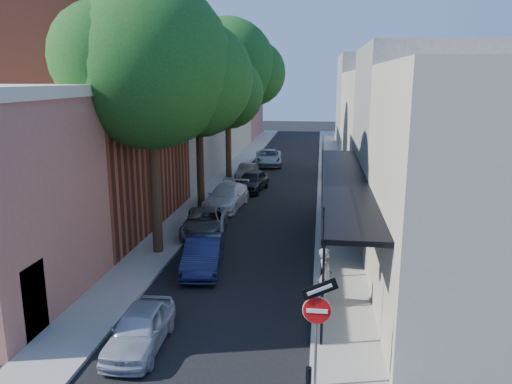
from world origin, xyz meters
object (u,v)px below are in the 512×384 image
(oak_mid, at_px, (206,86))
(parked_car_a, at_px, (140,329))
(oak_far, at_px, (234,68))
(parked_car_c, at_px, (205,223))
(pedestrian, at_px, (325,276))
(parked_car_d, at_px, (227,197))
(parked_car_g, at_px, (268,158))
(sign_post, at_px, (317,315))
(parked_car_b, at_px, (203,254))
(bollard, at_px, (308,383))
(parked_car_f, at_px, (247,171))
(parked_car_e, at_px, (252,181))
(oak_near, at_px, (162,69))

(oak_mid, bearing_deg, parked_car_a, -84.21)
(oak_far, distance_m, parked_car_c, 16.28)
(oak_mid, distance_m, pedestrian, 15.51)
(parked_car_d, height_order, parked_car_g, parked_car_d)
(sign_post, height_order, parked_car_b, sign_post)
(sign_post, relative_size, parked_car_b, 0.74)
(oak_mid, height_order, parked_car_g, oak_mid)
(bollard, relative_size, parked_car_f, 0.23)
(parked_car_a, relative_size, parked_car_d, 0.72)
(parked_car_a, xyz_separation_m, pedestrian, (5.21, 3.27, 0.51))
(parked_car_f, bearing_deg, oak_mid, -92.80)
(parked_car_c, xyz_separation_m, pedestrian, (5.78, -7.28, 0.49))
(oak_mid, distance_m, parked_car_d, 6.46)
(oak_far, relative_size, parked_car_f, 3.49)
(parked_car_d, bearing_deg, parked_car_a, -83.05)
(parked_car_f, bearing_deg, parked_car_a, -84.79)
(bollard, xyz_separation_m, parked_car_c, (-5.38, 12.42, 0.10))
(parked_car_e, bearing_deg, parked_car_d, -92.41)
(parked_car_f, bearing_deg, oak_far, 171.23)
(sign_post, distance_m, pedestrian, 4.77)
(parked_car_a, xyz_separation_m, parked_car_c, (-0.57, 10.56, 0.03))
(bollard, xyz_separation_m, pedestrian, (0.40, 5.14, 0.58))
(oak_far, distance_m, parked_car_a, 26.10)
(bollard, relative_size, parked_car_b, 0.20)
(oak_near, distance_m, pedestrian, 10.63)
(parked_car_a, bearing_deg, pedestrian, 30.56)
(parked_car_b, bearing_deg, sign_post, -65.70)
(oak_mid, height_order, pedestrian, oak_mid)
(bollard, relative_size, parked_car_a, 0.23)
(parked_car_d, relative_size, parked_car_f, 1.40)
(oak_mid, xyz_separation_m, parked_car_f, (1.03, 8.82, -6.49))
(parked_car_g, bearing_deg, oak_near, -99.90)
(parked_car_a, distance_m, parked_car_c, 10.57)
(oak_far, height_order, parked_car_a, oak_far)
(parked_car_b, relative_size, parked_car_f, 1.18)
(oak_near, distance_m, parked_car_e, 14.63)
(oak_mid, xyz_separation_m, parked_car_d, (1.13, -0.12, -6.36))
(parked_car_d, distance_m, parked_car_f, 8.94)
(oak_mid, distance_m, parked_car_a, 17.21)
(oak_far, xyz_separation_m, parked_car_f, (0.97, -0.22, -7.70))
(parked_car_d, bearing_deg, bollard, -68.07)
(parked_car_d, height_order, parked_car_f, parked_car_d)
(parked_car_c, bearing_deg, parked_car_f, 83.42)
(parked_car_b, distance_m, parked_car_g, 24.83)
(oak_near, relative_size, parked_car_c, 2.58)
(parked_car_f, bearing_deg, sign_post, -74.13)
(parked_car_a, bearing_deg, oak_near, 99.57)
(parked_car_d, xyz_separation_m, parked_car_f, (-0.10, 8.94, -0.13))
(bollard, bearing_deg, parked_car_f, 101.47)
(parked_car_a, relative_size, pedestrian, 1.76)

